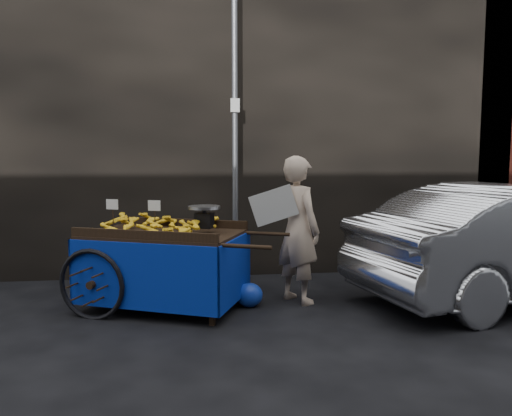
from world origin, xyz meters
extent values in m
plane|color=black|center=(0.00, 0.00, 0.00)|extent=(80.00, 80.00, 0.00)
cube|color=black|center=(-1.00, 2.60, 2.50)|extent=(11.00, 2.00, 5.00)
cylinder|color=slate|center=(0.30, 1.30, 2.00)|extent=(0.08, 0.08, 4.00)
cube|color=white|center=(0.30, 1.25, 2.40)|extent=(0.12, 0.02, 0.18)
cube|color=black|center=(-0.60, 0.16, 0.84)|extent=(1.95, 1.61, 0.06)
cube|color=black|center=(-0.41, 0.62, 0.91)|extent=(1.57, 0.68, 0.10)
cube|color=black|center=(-0.78, -0.29, 0.91)|extent=(1.57, 0.68, 0.10)
cube|color=black|center=(-0.08, -0.50, 0.42)|extent=(0.07, 0.07, 0.84)
cube|color=black|center=(0.24, 0.27, 0.42)|extent=(0.07, 0.07, 0.84)
cylinder|color=black|center=(0.26, -0.64, 0.84)|extent=(0.50, 0.24, 0.04)
cylinder|color=black|center=(0.58, 0.13, 0.84)|extent=(0.50, 0.24, 0.04)
torus|color=black|center=(-1.35, -0.14, 0.37)|extent=(0.75, 0.35, 0.79)
torus|color=black|center=(-0.91, 0.91, 0.37)|extent=(0.75, 0.35, 0.79)
cylinder|color=black|center=(-1.13, 0.38, 0.37)|extent=(0.50, 1.11, 0.05)
cube|color=navy|center=(-0.80, -0.33, 0.48)|extent=(1.60, 0.67, 0.71)
cube|color=navy|center=(-0.39, 0.66, 0.48)|extent=(1.60, 0.67, 0.71)
cube|color=navy|center=(-1.38, 0.49, 0.48)|extent=(0.43, 1.02, 0.71)
cube|color=navy|center=(0.19, -0.16, 0.48)|extent=(0.43, 1.02, 0.71)
cube|color=black|center=(-0.14, 0.03, 1.02)|extent=(0.23, 0.21, 0.17)
cylinder|color=silver|center=(-0.14, 0.03, 1.16)|extent=(0.47, 0.47, 0.03)
cube|color=white|center=(-1.17, 0.28, 1.18)|extent=(0.14, 0.07, 0.12)
cube|color=white|center=(-0.69, 0.08, 1.18)|extent=(0.14, 0.07, 0.12)
imported|color=#C3A991|center=(0.95, 0.22, 0.87)|extent=(0.70, 0.76, 1.73)
cube|color=beige|center=(0.65, 0.11, 1.16)|extent=(0.59, 0.07, 0.50)
ellipsoid|color=#1635A8|center=(0.36, 0.07, 0.14)|extent=(0.31, 0.25, 0.28)
camera|label=1|loc=(-0.21, -5.48, 1.74)|focal=35.00mm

